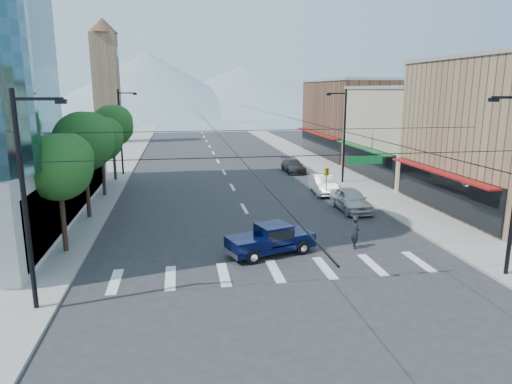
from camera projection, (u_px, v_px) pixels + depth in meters
ground at (286, 283)px, 21.56m from camera, size 160.00×160.00×0.00m
sidewalk_left at (123, 161)px, 58.10m from camera, size 4.00×120.00×0.15m
sidewalk_right at (305, 156)px, 61.96m from camera, size 4.00×120.00×0.15m
shop_mid at (423, 134)px, 46.89m from camera, size 12.00×14.00×9.00m
shop_far at (362, 119)px, 62.17m from camera, size 12.00×18.00×10.00m
clock_tower at (106, 79)px, 76.23m from camera, size 4.80×4.80×20.40m
mountain_left at (148, 84)px, 161.07m from camera, size 80.00×80.00×22.00m
mountain_right at (242, 89)px, 176.76m from camera, size 90.00×90.00×18.00m
tree_near at (61, 165)px, 24.55m from camera, size 3.65×3.64×6.71m
tree_midnear at (86, 140)px, 31.15m from camera, size 4.09×4.09×7.52m
tree_midfar at (102, 138)px, 38.02m from camera, size 3.65×3.64×6.71m
tree_far at (113, 125)px, 44.62m from camera, size 4.09×4.09×7.52m
signal_rig at (297, 192)px, 19.61m from camera, size 21.80×0.20×9.00m
lamp_pole_nw at (122, 129)px, 47.62m from camera, size 2.00×0.25×9.00m
lamp_pole_ne at (343, 133)px, 43.36m from camera, size 2.00×0.25×9.00m
pickup_truck at (271, 239)px, 25.15m from camera, size 5.28×3.23×1.69m
pedestrian at (356, 232)px, 26.18m from camera, size 0.58×0.76×1.87m
parked_car_near at (351, 200)px, 34.35m from camera, size 2.02×4.97×1.69m
parked_car_mid at (323, 184)px, 40.08m from camera, size 2.07×5.05×1.63m
parked_car_far at (293, 166)px, 50.47m from camera, size 2.03×4.85×1.40m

